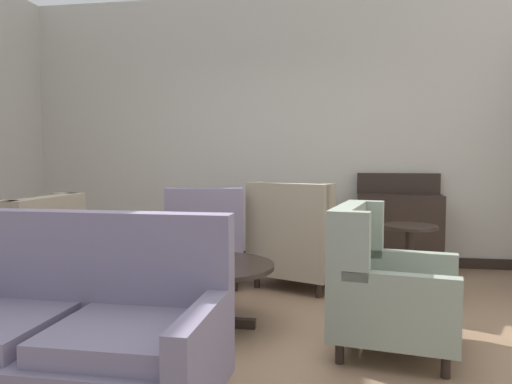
% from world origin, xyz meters
% --- Properties ---
extents(ground, '(8.58, 8.58, 0.00)m').
position_xyz_m(ground, '(0.00, 0.00, 0.00)').
color(ground, '#896B51').
extents(wall_back, '(6.29, 0.08, 3.21)m').
position_xyz_m(wall_back, '(0.00, 2.75, 1.60)').
color(wall_back, '#BCB7AD').
rests_on(wall_back, ground).
extents(baseboard_back, '(6.13, 0.03, 0.12)m').
position_xyz_m(baseboard_back, '(0.00, 2.70, 0.06)').
color(baseboard_back, black).
rests_on(baseboard_back, ground).
extents(coffee_table, '(0.99, 0.99, 0.48)m').
position_xyz_m(coffee_table, '(-0.14, 0.29, 0.40)').
color(coffee_table, black).
rests_on(coffee_table, ground).
extents(porcelain_vase, '(0.15, 0.15, 0.37)m').
position_xyz_m(porcelain_vase, '(-0.13, 0.26, 0.64)').
color(porcelain_vase, brown).
rests_on(porcelain_vase, coffee_table).
extents(settee, '(1.58, 0.83, 0.99)m').
position_xyz_m(settee, '(-0.51, -1.11, 0.40)').
color(settee, slate).
rests_on(settee, ground).
extents(armchair_near_sideboard, '(0.92, 0.98, 0.96)m').
position_xyz_m(armchair_near_sideboard, '(1.12, 0.05, 0.41)').
color(armchair_near_sideboard, gray).
rests_on(armchair_near_sideboard, ground).
extents(armchair_back_corner, '(0.93, 1.06, 0.99)m').
position_xyz_m(armchair_back_corner, '(-0.51, 1.52, 0.42)').
color(armchair_back_corner, slate).
rests_on(armchair_back_corner, ground).
extents(armchair_far_left, '(1.11, 1.16, 1.04)m').
position_xyz_m(armchair_far_left, '(0.44, 1.60, 0.43)').
color(armchair_far_left, gray).
rests_on(armchair_far_left, ground).
extents(armchair_foreground_right, '(0.84, 0.86, 0.98)m').
position_xyz_m(armchair_foreground_right, '(-1.61, 0.13, 0.43)').
color(armchair_foreground_right, gray).
rests_on(armchair_foreground_right, ground).
extents(side_table, '(0.49, 0.49, 0.67)m').
position_xyz_m(side_table, '(1.44, 1.31, 0.40)').
color(side_table, black).
rests_on(side_table, ground).
extents(sideboard, '(0.92, 0.38, 1.09)m').
position_xyz_m(sideboard, '(1.47, 2.46, 0.49)').
color(sideboard, black).
rests_on(sideboard, ground).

